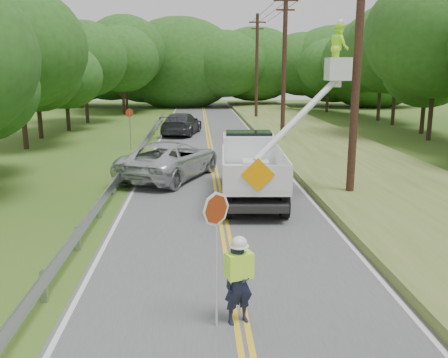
{
  "coord_description": "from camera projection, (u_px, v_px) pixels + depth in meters",
  "views": [
    {
      "loc": [
        -0.81,
        -8.67,
        4.84
      ],
      "look_at": [
        0.0,
        6.0,
        1.5
      ],
      "focal_mm": 38.76,
      "sensor_mm": 36.0,
      "label": 1
    }
  ],
  "objects": [
    {
      "name": "treeline_left",
      "position": [
        78.0,
        58.0,
        38.37
      ],
      "size": [
        11.23,
        54.19,
        10.92
      ],
      "color": "#332319",
      "rests_on": "ground"
    },
    {
      "name": "suv_darkgrey",
      "position": [
        182.0,
        124.0,
        36.43
      ],
      "size": [
        3.3,
        5.95,
        1.63
      ],
      "primitive_type": "imported",
      "rotation": [
        0.0,
        0.0,
        2.95
      ],
      "color": "#36393D",
      "rests_on": "road"
    },
    {
      "name": "suv_silver",
      "position": [
        170.0,
        160.0,
        21.82
      ],
      "size": [
        5.0,
        6.66,
        1.68
      ],
      "primitive_type": "imported",
      "rotation": [
        0.0,
        0.0,
        2.72
      ],
      "color": "silver",
      "rests_on": "road"
    },
    {
      "name": "ground",
      "position": [
        241.0,
        320.0,
        9.56
      ],
      "size": [
        140.0,
        140.0,
        0.0
      ],
      "primitive_type": "plane",
      "color": "#30561A",
      "rests_on": "ground"
    },
    {
      "name": "guardrail",
      "position": [
        132.0,
        159.0,
        23.73
      ],
      "size": [
        0.18,
        48.0,
        0.77
      ],
      "color": "#9899A0",
      "rests_on": "ground"
    },
    {
      "name": "treeline_right",
      "position": [
        432.0,
        51.0,
        34.14
      ],
      "size": [
        11.52,
        52.1,
        11.37
      ],
      "color": "#332319",
      "rests_on": "ground"
    },
    {
      "name": "bucket_truck",
      "position": [
        257.0,
        157.0,
        18.93
      ],
      "size": [
        4.75,
        6.61,
        6.43
      ],
      "color": "black",
      "rests_on": "road"
    },
    {
      "name": "road",
      "position": [
        215.0,
        172.0,
        23.19
      ],
      "size": [
        7.2,
        96.0,
        0.03
      ],
      "color": "#505052",
      "rests_on": "ground"
    },
    {
      "name": "treeline_horizon",
      "position": [
        212.0,
        64.0,
        63.08
      ],
      "size": [
        56.85,
        14.59,
        12.02
      ],
      "color": "#264919",
      "rests_on": "ground"
    },
    {
      "name": "flagger",
      "position": [
        238.0,
        277.0,
        9.23
      ],
      "size": [
        1.04,
        0.62,
        2.66
      ],
      "color": "#191E33",
      "rests_on": "road"
    },
    {
      "name": "stop_sign_permanent",
      "position": [
        130.0,
        122.0,
        29.43
      ],
      "size": [
        0.44,
        0.34,
        2.53
      ],
      "color": "#9899A0",
      "rests_on": "ground"
    },
    {
      "name": "tall_grass_verge",
      "position": [
        360.0,
        168.0,
        23.54
      ],
      "size": [
        7.0,
        96.0,
        0.3
      ],
      "primitive_type": "cube",
      "color": "#4C6127",
      "rests_on": "ground"
    },
    {
      "name": "utility_poles",
      "position": [
        308.0,
        61.0,
        25.23
      ],
      "size": [
        1.6,
        43.3,
        10.0
      ],
      "color": "black",
      "rests_on": "ground"
    }
  ]
}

